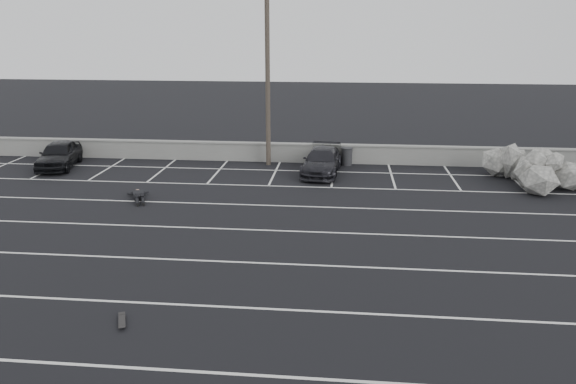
# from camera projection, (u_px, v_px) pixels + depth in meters

# --- Properties ---
(ground) EXTENTS (120.00, 120.00, 0.00)m
(ground) POSITION_uv_depth(u_px,v_px,m) (201.00, 261.00, 18.27)
(ground) COLOR black
(ground) RESTS_ON ground
(seawall) EXTENTS (50.00, 0.45, 1.06)m
(seawall) POSITION_uv_depth(u_px,v_px,m) (263.00, 152.00, 31.46)
(seawall) COLOR gray
(seawall) RESTS_ON ground
(stall_lines) EXTENTS (36.00, 20.05, 0.01)m
(stall_lines) POSITION_uv_depth(u_px,v_px,m) (227.00, 216.00, 22.48)
(stall_lines) COLOR silver
(stall_lines) RESTS_ON ground
(car_left) EXTENTS (2.44, 4.42, 1.42)m
(car_left) POSITION_uv_depth(u_px,v_px,m) (59.00, 154.00, 30.05)
(car_left) COLOR black
(car_left) RESTS_ON ground
(car_right) EXTENTS (2.16, 4.56, 1.28)m
(car_right) POSITION_uv_depth(u_px,v_px,m) (322.00, 161.00, 28.84)
(car_right) COLOR black
(car_right) RESTS_ON ground
(utility_pole) EXTENTS (1.27, 0.25, 9.51)m
(utility_pole) POSITION_uv_depth(u_px,v_px,m) (268.00, 76.00, 29.43)
(utility_pole) COLOR #4C4238
(utility_pole) RESTS_ON ground
(trash_bin) EXTENTS (0.80, 0.80, 0.98)m
(trash_bin) POSITION_uv_depth(u_px,v_px,m) (347.00, 156.00, 30.58)
(trash_bin) COLOR #2A2A2D
(trash_bin) RESTS_ON ground
(riprap_pile) EXTENTS (6.38, 5.02, 1.79)m
(riprap_pile) POSITION_uv_depth(u_px,v_px,m) (548.00, 173.00, 26.49)
(riprap_pile) COLOR #AAA79F
(riprap_pile) RESTS_ON ground
(person) EXTENTS (2.80, 3.19, 0.50)m
(person) POSITION_uv_depth(u_px,v_px,m) (138.00, 192.00, 24.85)
(person) COLOR black
(person) RESTS_ON ground
(skateboard) EXTENTS (0.42, 0.69, 0.08)m
(skateboard) POSITION_uv_depth(u_px,v_px,m) (122.00, 321.00, 14.41)
(skateboard) COLOR black
(skateboard) RESTS_ON ground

